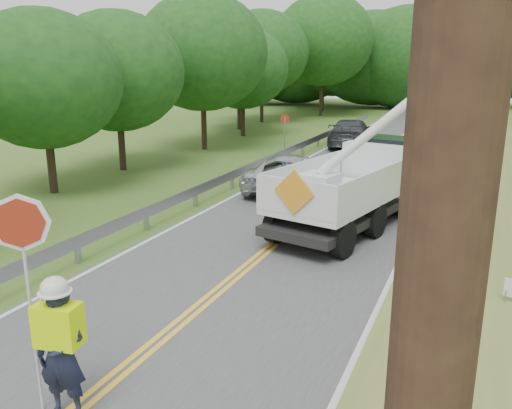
% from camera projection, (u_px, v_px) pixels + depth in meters
% --- Properties ---
extents(ground, '(140.00, 140.00, 0.00)m').
position_uv_depth(ground, '(107.00, 385.00, 8.34)').
color(ground, '#375F1E').
rests_on(ground, ground).
extents(road, '(7.20, 96.00, 0.03)m').
position_uv_depth(road, '(336.00, 192.00, 20.74)').
color(road, '#484749').
rests_on(road, ground).
extents(guardrail, '(0.18, 48.00, 0.77)m').
position_uv_depth(guardrail, '(253.00, 167.00, 22.95)').
color(guardrail, '#96999D').
rests_on(guardrail, ground).
extents(utility_poles, '(1.60, 43.30, 10.00)m').
position_uv_depth(utility_poles, '(489.00, 55.00, 20.13)').
color(utility_poles, black).
rests_on(utility_poles, ground).
extents(treeline_left, '(11.85, 56.94, 11.92)m').
position_uv_depth(treeline_left, '(268.00, 47.00, 40.02)').
color(treeline_left, '#332319').
rests_on(treeline_left, ground).
extents(treeline_horizon, '(56.98, 14.66, 11.35)m').
position_uv_depth(treeline_horizon, '(432.00, 58.00, 57.03)').
color(treeline_horizon, '#194317').
rests_on(treeline_horizon, ground).
extents(flagger, '(1.20, 0.60, 3.28)m').
position_uv_depth(flagger, '(60.00, 344.00, 7.28)').
color(flagger, '#191E33').
rests_on(flagger, road).
extents(bucket_truck, '(5.07, 7.47, 6.95)m').
position_uv_depth(bucket_truck, '(372.00, 173.00, 16.65)').
color(bucket_truck, black).
rests_on(bucket_truck, road).
extents(suv_silver, '(2.48, 5.29, 1.46)m').
position_uv_depth(suv_silver, '(291.00, 172.00, 20.92)').
color(suv_silver, silver).
rests_on(suv_silver, road).
extents(suv_darkgrey, '(3.01, 5.93, 1.65)m').
position_uv_depth(suv_darkgrey, '(351.00, 133.00, 32.04)').
color(suv_darkgrey, '#393C40').
rests_on(suv_darkgrey, road).
extents(stop_sign_permanent, '(0.47, 0.24, 2.37)m').
position_uv_depth(stop_sign_permanent, '(285.00, 129.00, 27.83)').
color(stop_sign_permanent, '#96999D').
rests_on(stop_sign_permanent, ground).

